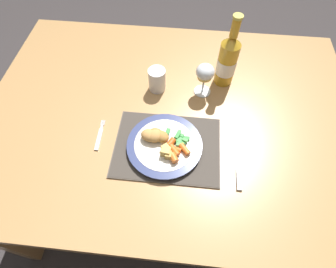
# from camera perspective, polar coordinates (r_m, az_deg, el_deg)

# --- Properties ---
(ground_plane) EXTENTS (6.00, 6.00, 0.00)m
(ground_plane) POSITION_cam_1_polar(r_m,az_deg,el_deg) (1.66, 0.16, -10.94)
(ground_plane) COLOR #383333
(dining_table) EXTENTS (1.44, 1.04, 0.74)m
(dining_table) POSITION_cam_1_polar(r_m,az_deg,el_deg) (1.08, 0.24, 2.40)
(dining_table) COLOR #AD7F4C
(dining_table) RESTS_ON ground
(placemat) EXTENTS (0.37, 0.28, 0.01)m
(placemat) POSITION_cam_1_polar(r_m,az_deg,el_deg) (0.92, -0.19, -2.79)
(placemat) COLOR brown
(placemat) RESTS_ON dining_table
(dinner_plate) EXTENTS (0.26, 0.26, 0.02)m
(dinner_plate) POSITION_cam_1_polar(r_m,az_deg,el_deg) (0.91, -0.54, -2.49)
(dinner_plate) COLOR silver
(dinner_plate) RESTS_ON placemat
(breaded_croquettes) EXTENTS (0.11, 0.07, 0.04)m
(breaded_croquettes) POSITION_cam_1_polar(r_m,az_deg,el_deg) (0.90, -2.95, -0.34)
(breaded_croquettes) COLOR #A87033
(breaded_croquettes) RESTS_ON dinner_plate
(green_beans_pile) EXTENTS (0.09, 0.08, 0.02)m
(green_beans_pile) POSITION_cam_1_polar(r_m,az_deg,el_deg) (0.90, 2.30, -1.02)
(green_beans_pile) COLOR green
(green_beans_pile) RESTS_ON dinner_plate
(glazed_carrots) EXTENTS (0.09, 0.10, 0.02)m
(glazed_carrots) POSITION_cam_1_polar(r_m,az_deg,el_deg) (0.88, 1.68, -3.51)
(glazed_carrots) COLOR #CC5119
(glazed_carrots) RESTS_ON dinner_plate
(fork) EXTENTS (0.02, 0.13, 0.01)m
(fork) POSITION_cam_1_polar(r_m,az_deg,el_deg) (0.98, -14.70, -0.62)
(fork) COLOR silver
(fork) RESTS_ON dining_table
(table_knife) EXTENTS (0.02, 0.21, 0.01)m
(table_knife) POSITION_cam_1_polar(r_m,az_deg,el_deg) (0.92, 15.10, -6.85)
(table_knife) COLOR silver
(table_knife) RESTS_ON dining_table
(wine_glass) EXTENTS (0.07, 0.07, 0.14)m
(wine_glass) POSITION_cam_1_polar(r_m,az_deg,el_deg) (1.02, 8.07, 12.93)
(wine_glass) COLOR silver
(wine_glass) RESTS_ON dining_table
(bottle) EXTENTS (0.08, 0.08, 0.30)m
(bottle) POSITION_cam_1_polar(r_m,az_deg,el_deg) (1.07, 12.81, 15.36)
(bottle) COLOR gold
(bottle) RESTS_ON dining_table
(roast_potatoes) EXTENTS (0.04, 0.05, 0.03)m
(roast_potatoes) POSITION_cam_1_polar(r_m,az_deg,el_deg) (0.87, -0.37, -3.87)
(roast_potatoes) COLOR gold
(roast_potatoes) RESTS_ON dinner_plate
(drinking_cup) EXTENTS (0.07, 0.07, 0.10)m
(drinking_cup) POSITION_cam_1_polar(r_m,az_deg,el_deg) (1.06, -2.41, 11.80)
(drinking_cup) COLOR white
(drinking_cup) RESTS_ON dining_table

